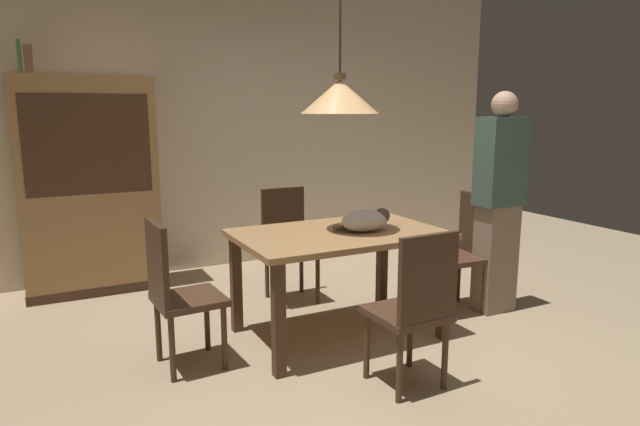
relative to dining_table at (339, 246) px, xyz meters
name	(u,v)px	position (x,y,z in m)	size (l,w,h in m)	color
ground	(365,363)	(-0.07, -0.48, -0.65)	(10.00, 10.00, 0.00)	tan
back_wall	(228,122)	(-0.07, 2.17, 0.80)	(6.40, 0.10, 2.90)	beige
dining_table	(339,246)	(0.00, 0.00, 0.00)	(1.40, 0.90, 0.75)	#A87A4C
chair_left_side	(176,289)	(-1.13, 0.00, -0.14)	(0.42, 0.42, 0.93)	#472D1E
chair_near_front	(415,304)	(0.00, -0.88, -0.14)	(0.41, 0.41, 0.93)	#472D1E
chair_right_side	(464,247)	(1.13, -0.01, -0.14)	(0.43, 0.43, 0.93)	#472D1E
chair_far_back	(288,239)	(0.00, 0.88, -0.14)	(0.40, 0.40, 0.93)	#472D1E
cat_sleeping	(366,220)	(0.17, -0.07, 0.18)	(0.39, 0.24, 0.16)	beige
pendant_lamp	(340,96)	(0.00, 0.00, 1.01)	(0.52, 0.52, 1.30)	#E0A86B
hutch_bookcase	(90,191)	(-1.43, 1.84, 0.24)	(1.12, 0.45, 1.85)	#A87A4C
book_green_slim	(19,57)	(-1.87, 1.84, 1.33)	(0.03, 0.20, 0.26)	#427A4C
book_brown_thick	(28,60)	(-1.81, 1.84, 1.31)	(0.06, 0.24, 0.22)	brown
person_standing	(499,203)	(1.33, -0.13, 0.22)	(0.36, 0.22, 1.71)	#84705B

